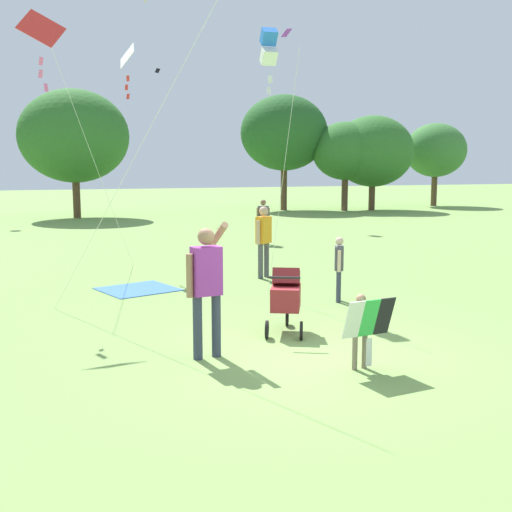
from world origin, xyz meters
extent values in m
plane|color=#75994C|center=(0.00, 0.00, 0.00)|extent=(120.00, 120.00, 0.00)
cylinder|color=brown|center=(-1.52, 24.32, 0.93)|extent=(0.36, 0.36, 1.85)
ellipsoid|color=#2D6628|center=(-1.52, 24.32, 3.96)|extent=(5.26, 4.73, 4.47)
cylinder|color=brown|center=(10.01, 25.77, 1.19)|extent=(0.36, 0.36, 2.37)
ellipsoid|color=#235623|center=(10.01, 25.77, 4.36)|extent=(4.98, 4.49, 4.24)
cylinder|color=brown|center=(13.10, 24.23, 0.91)|extent=(0.36, 0.36, 1.82)
ellipsoid|color=#2D6628|center=(13.10, 24.23, 3.35)|extent=(3.80, 3.42, 3.23)
cylinder|color=brown|center=(14.75, 24.06, 0.73)|extent=(0.36, 0.36, 1.45)
ellipsoid|color=#2D6628|center=(14.75, 24.06, 3.33)|extent=(4.70, 4.23, 3.99)
cylinder|color=brown|center=(20.31, 25.98, 0.96)|extent=(0.36, 0.36, 1.91)
ellipsoid|color=#387033|center=(20.31, 25.98, 3.48)|extent=(3.91, 3.52, 3.33)
cylinder|color=#7F705B|center=(0.43, -0.60, 0.24)|extent=(0.07, 0.07, 0.48)
cylinder|color=#7F705B|center=(0.28, -0.62, 0.24)|extent=(0.07, 0.07, 0.48)
cube|color=#284CA8|center=(0.36, -0.61, 0.67)|extent=(0.23, 0.15, 0.36)
cylinder|color=#A37556|center=(0.49, -0.59, 0.64)|extent=(0.05, 0.05, 0.32)
cylinder|color=#A37556|center=(0.23, -0.62, 0.64)|extent=(0.05, 0.05, 0.32)
sphere|color=#A37556|center=(0.36, -0.61, 0.92)|extent=(0.13, 0.13, 0.13)
cube|color=black|center=(0.61, -0.76, 0.71)|extent=(0.25, 0.20, 0.50)
cube|color=green|center=(0.38, -0.79, 0.71)|extent=(0.25, 0.20, 0.50)
cube|color=white|center=(0.15, -0.81, 0.71)|extent=(0.25, 0.20, 0.50)
cube|color=white|center=(0.38, -0.81, 0.27)|extent=(0.08, 0.02, 0.36)
cylinder|color=#33384C|center=(-1.51, 0.48, 0.44)|extent=(0.13, 0.13, 0.87)
cylinder|color=#33384C|center=(-1.24, 0.52, 0.44)|extent=(0.13, 0.13, 0.87)
cube|color=purple|center=(-1.37, 0.50, 1.20)|extent=(0.41, 0.29, 0.66)
cylinder|color=#A37556|center=(-1.61, 0.47, 1.16)|extent=(0.09, 0.09, 0.58)
cylinder|color=#A37556|center=(-1.15, 0.68, 1.65)|extent=(0.17, 0.54, 0.41)
sphere|color=#A37556|center=(-1.37, 0.50, 1.67)|extent=(0.23, 0.23, 0.23)
cylinder|color=black|center=(0.31, 1.72, 0.14)|extent=(0.16, 0.27, 0.28)
cylinder|color=black|center=(-0.27, 1.11, 0.14)|extent=(0.16, 0.27, 0.28)
cylinder|color=black|center=(0.19, 0.88, 0.14)|extent=(0.16, 0.27, 0.28)
cube|color=maroon|center=(0.13, 1.34, 0.56)|extent=(0.67, 0.77, 0.36)
cube|color=maroon|center=(0.18, 1.45, 0.86)|extent=(0.56, 0.55, 0.35)
cylinder|color=black|center=(-0.08, 0.92, 0.96)|extent=(0.45, 0.24, 0.04)
cube|color=red|center=(-3.24, 4.22, 4.91)|extent=(0.84, 0.41, 0.70)
cube|color=pink|center=(-3.27, 4.23, 4.37)|extent=(0.09, 0.08, 0.14)
cube|color=pink|center=(-3.28, 4.19, 4.15)|extent=(0.09, 0.09, 0.14)
cube|color=pink|center=(-3.20, 4.25, 3.93)|extent=(0.08, 0.07, 0.14)
cylinder|color=silver|center=(-2.18, 2.44, 2.38)|extent=(2.13, 3.58, 4.76)
cube|color=white|center=(-1.13, 8.79, 5.29)|extent=(0.39, 0.85, 0.71)
cube|color=red|center=(-1.13, 8.79, 4.74)|extent=(0.07, 0.06, 0.14)
cube|color=red|center=(-1.17, 8.80, 4.52)|extent=(0.08, 0.07, 0.14)
cube|color=red|center=(-1.13, 8.81, 4.30)|extent=(0.09, 0.08, 0.14)
cylinder|color=silver|center=(-2.12, 7.30, 2.56)|extent=(2.00, 2.98, 5.13)
cube|color=blue|center=(0.92, 4.22, 5.04)|extent=(0.31, 0.36, 0.35)
cube|color=white|center=(0.92, 4.22, 4.68)|extent=(0.31, 0.36, 0.35)
cube|color=white|center=(0.96, 4.24, 4.25)|extent=(0.08, 0.03, 0.14)
cube|color=white|center=(0.91, 4.19, 4.03)|extent=(0.08, 0.05, 0.14)
cylinder|color=silver|center=(0.98, 3.62, 2.33)|extent=(0.14, 1.22, 4.67)
cube|color=black|center=(3.54, 29.16, 7.91)|extent=(0.32, 0.23, 0.32)
cube|color=purple|center=(7.16, 18.56, 8.24)|extent=(0.47, 0.54, 0.37)
cube|color=yellow|center=(2.25, 25.04, 10.69)|extent=(0.15, 0.29, 0.30)
cylinder|color=#33384C|center=(1.97, 3.16, 0.31)|extent=(0.09, 0.09, 0.61)
cylinder|color=#33384C|center=(1.89, 2.99, 0.31)|extent=(0.09, 0.09, 0.61)
cube|color=#4C4C56|center=(1.93, 3.07, 0.84)|extent=(0.27, 0.31, 0.46)
cylinder|color=beige|center=(2.01, 3.22, 0.81)|extent=(0.07, 0.07, 0.41)
cylinder|color=beige|center=(1.86, 2.92, 0.81)|extent=(0.07, 0.07, 0.41)
sphere|color=beige|center=(1.93, 3.07, 1.17)|extent=(0.16, 0.16, 0.16)
cylinder|color=#33384C|center=(3.45, 11.67, 0.36)|extent=(0.11, 0.11, 0.72)
cylinder|color=#33384C|center=(3.68, 11.70, 0.36)|extent=(0.11, 0.11, 0.72)
cube|color=#4C4C56|center=(3.56, 11.69, 0.99)|extent=(0.34, 0.23, 0.54)
cylinder|color=brown|center=(3.37, 11.66, 0.96)|extent=(0.08, 0.08, 0.48)
cylinder|color=brown|center=(3.76, 11.71, 0.96)|extent=(0.08, 0.08, 0.48)
sphere|color=brown|center=(3.56, 11.69, 1.38)|extent=(0.19, 0.19, 0.19)
cylinder|color=#4C4C51|center=(1.55, 6.00, 0.41)|extent=(0.12, 0.12, 0.81)
cylinder|color=#4C4C51|center=(1.35, 5.85, 0.41)|extent=(0.12, 0.12, 0.81)
cube|color=orange|center=(1.45, 5.93, 1.12)|extent=(0.42, 0.39, 0.61)
cylinder|color=tan|center=(1.63, 6.06, 1.08)|extent=(0.09, 0.09, 0.54)
cylinder|color=tan|center=(1.27, 5.80, 1.08)|extent=(0.09, 0.09, 0.54)
sphere|color=tan|center=(1.45, 5.93, 1.55)|extent=(0.21, 0.21, 0.21)
cube|color=#3366B2|center=(-1.52, 5.51, 0.01)|extent=(1.80, 1.73, 0.02)
camera|label=1|loc=(-3.50, -7.48, 2.62)|focal=43.86mm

